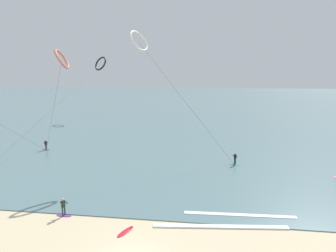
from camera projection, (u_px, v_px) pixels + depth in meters
sea_water at (193, 101)px, 121.73m from camera, size 400.00×200.00×0.08m
surfer_teal at (235, 159)px, 38.51m from camera, size 1.40×0.73×1.70m
surfer_violet at (64, 208)px, 24.96m from camera, size 1.40×0.63×1.70m
surfer_cobalt at (46, 146)px, 45.76m from camera, size 1.40×0.65×1.70m
kite_charcoal at (100, 64)px, 75.51m from camera, size 4.68×49.59×16.78m
kite_coral at (62, 59)px, 41.42m from camera, size 5.67×3.56×16.07m
kite_ivory at (139, 41)px, 37.17m from camera, size 14.77×3.64×18.16m
surfboard_spare at (126, 231)px, 22.58m from camera, size 1.28×1.94×0.20m
wave_crest_near at (221, 227)px, 23.25m from camera, size 11.20×1.57×0.12m
wave_crest_mid at (240, 215)px, 25.09m from camera, size 9.95×0.84×0.12m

